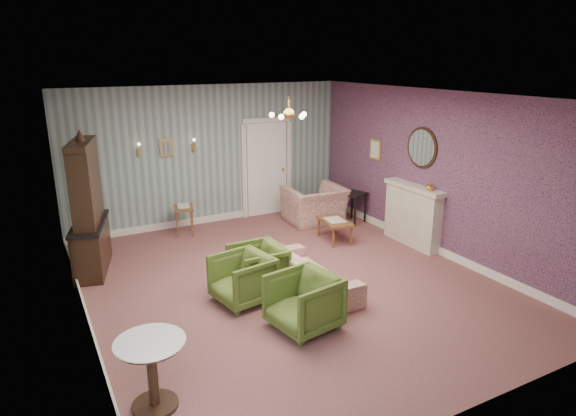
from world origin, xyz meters
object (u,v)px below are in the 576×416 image
olive_chair_b (242,277)px  pedestal_table (153,374)px  wingback_chair (315,199)px  side_table_black (353,208)px  sofa_chintz (311,267)px  coffee_table (335,230)px  fireplace (413,215)px  olive_chair_c (258,266)px  dresser (87,204)px  olive_chair_a (304,300)px

olive_chair_b → pedestal_table: (-1.71, -1.70, -0.01)m
wingback_chair → side_table_black: (0.72, -0.42, -0.19)m
sofa_chintz → olive_chair_b: bearing=82.8°
coffee_table → wingback_chair: bearing=78.2°
fireplace → side_table_black: fireplace is taller
side_table_black → pedestal_table: 6.57m
olive_chair_c → dresser: 2.99m
olive_chair_b → coffee_table: olive_chair_b is taller
olive_chair_a → wingback_chair: 4.44m
fireplace → olive_chair_a: bearing=-152.9°
side_table_black → coffee_table: bearing=-142.6°
olive_chair_c → pedestal_table: bearing=-47.2°
sofa_chintz → side_table_black: (2.47, 2.35, -0.03)m
olive_chair_a → side_table_black: 4.56m
wingback_chair → olive_chair_b: bearing=45.8°
wingback_chair → fireplace: bearing=117.4°
dresser → fireplace: size_ratio=1.65×
olive_chair_b → dresser: bearing=-151.6°
side_table_black → olive_chair_a: bearing=-133.5°
fireplace → olive_chair_b: bearing=-170.2°
sofa_chintz → pedestal_table: size_ratio=2.43×
olive_chair_c → pedestal_table: olive_chair_c is taller
olive_chair_a → coffee_table: (2.17, 2.57, -0.20)m
olive_chair_c → wingback_chair: bearing=133.4°
fireplace → sofa_chintz: bearing=-164.1°
dresser → fireplace: bearing=-0.9°
olive_chair_a → pedestal_table: bearing=-82.9°
olive_chair_b → olive_chair_a: bearing=11.3°
olive_chair_a → pedestal_table: olive_chair_a is taller
olive_chair_a → sofa_chintz: bearing=135.2°
wingback_chair → dresser: (-4.58, -0.43, 0.63)m
olive_chair_b → fireplace: 3.82m
fireplace → side_table_black: size_ratio=2.11×
dresser → sofa_chintz: bearing=-24.4°
coffee_table → side_table_black: 1.22m
olive_chair_a → wingback_chair: bearing=137.3°
sofa_chintz → olive_chair_a: bearing=143.6°
fireplace → coffee_table: 1.50m
olive_chair_a → dresser: 4.01m
olive_chair_b → wingback_chair: bearing=123.5°
olive_chair_a → wingback_chair: size_ratio=0.69×
coffee_table → pedestal_table: (-4.29, -3.21, 0.18)m
olive_chair_c → fireplace: 3.42m
fireplace → pedestal_table: bearing=-156.7°
olive_chair_a → side_table_black: bearing=126.8°
dresser → side_table_black: 5.36m
wingback_chair → fireplace: size_ratio=0.86×
olive_chair_b → pedestal_table: size_ratio=1.02×
sofa_chintz → fireplace: 2.79m
sofa_chintz → wingback_chair: 3.28m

